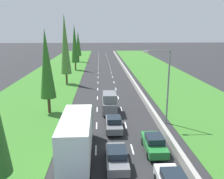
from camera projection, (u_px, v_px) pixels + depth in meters
ground_plane at (105, 75)px, 60.72m from camera, size 300.00×300.00×0.00m
grass_verge_left at (55, 75)px, 60.10m from camera, size 14.00×140.00×0.04m
grass_verge_right at (161, 74)px, 61.43m from camera, size 14.00×140.00×0.04m
median_barrier at (127, 73)px, 60.90m from camera, size 0.44×120.00×0.85m
lane_markings at (105, 75)px, 60.72m from camera, size 3.64×116.00×0.01m
grey_sedan_centre_lane at (117, 157)px, 20.01m from camera, size 1.82×4.50×1.64m
grey_sedan_centre_lane_third at (114, 123)px, 27.21m from camera, size 1.82×4.50×1.64m
grey_van_centre_lane at (109, 103)px, 32.99m from camera, size 1.96×4.90×2.82m
green_sedan_right_lane at (154, 143)px, 22.47m from camera, size 1.82×4.50×1.64m
white_box_truck_left_lane at (77, 136)px, 20.89m from camera, size 2.46×9.40×4.18m
poplar_tree_second at (46, 64)px, 31.49m from camera, size 2.08×2.08×11.40m
poplar_tree_third at (65, 44)px, 48.71m from camera, size 2.16×2.16×14.41m
poplar_tree_fourth at (75, 44)px, 66.12m from camera, size 2.12×2.12×12.70m
poplar_tree_fifth at (78, 44)px, 83.48m from camera, size 2.06×2.06×10.56m
street_light_mast at (166, 82)px, 28.17m from camera, size 3.20×0.28×9.00m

